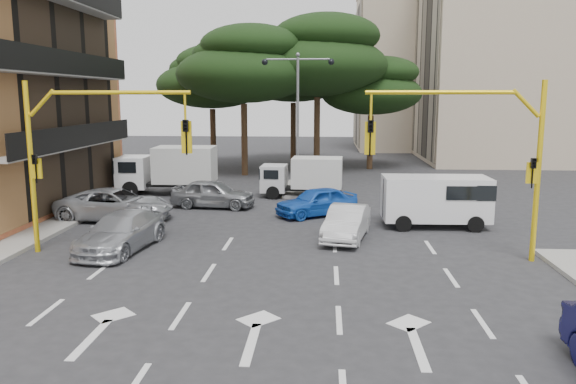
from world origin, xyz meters
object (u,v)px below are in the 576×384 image
object	(u,v)px
signal_mast_left	(80,143)
car_silver_wagon	(121,232)
box_truck_b	(302,177)
car_silver_cross_a	(115,205)
street_lamp_center	(298,97)
car_silver_cross_b	(213,193)
car_white_hatch	(347,223)
signal_mast_right	(484,145)
car_blue_compact	(317,202)
van_white	(435,201)
box_truck_a	(168,171)

from	to	relation	value
signal_mast_left	car_silver_wagon	xyz separation A→B (m)	(1.12, 0.46, -3.21)
box_truck_b	car_silver_cross_a	bearing A→B (deg)	130.91
street_lamp_center	car_silver_cross_b	bearing A→B (deg)	-124.79
car_white_hatch	box_truck_b	world-z (taller)	box_truck_b
signal_mast_right	box_truck_b	xyz separation A→B (m)	(-6.41, 11.55, -2.79)
car_blue_compact	van_white	xyz separation A→B (m)	(5.03, -1.87, 0.43)
car_silver_wagon	car_silver_cross_b	bearing A→B (deg)	85.19
car_white_hatch	box_truck_b	size ratio (longest dim) A/B	0.87
street_lamp_center	box_truck_a	size ratio (longest dim) A/B	1.42
box_truck_a	box_truck_b	distance (m)	7.61
van_white	car_silver_cross_a	bearing A→B (deg)	-92.56
car_white_hatch	car_blue_compact	distance (m)	4.38
car_white_hatch	van_white	bearing A→B (deg)	43.24
signal_mast_right	box_truck_a	xyz separation A→B (m)	(-14.01, 12.01, -2.54)
van_white	box_truck_b	distance (m)	8.89
car_silver_cross_b	van_white	world-z (taller)	van_white
car_silver_cross_b	car_silver_wagon	bearing A→B (deg)	173.96
street_lamp_center	car_blue_compact	size ratio (longest dim) A/B	1.99
signal_mast_left	van_white	xyz separation A→B (m)	(13.09, 4.90, -2.79)
box_truck_a	car_blue_compact	bearing A→B (deg)	-123.67
street_lamp_center	box_truck_a	bearing A→B (deg)	-164.48
signal_mast_left	street_lamp_center	size ratio (longest dim) A/B	0.77
box_truck_a	signal_mast_right	bearing A→B (deg)	-132.51
signal_mast_left	box_truck_a	xyz separation A→B (m)	(-0.40, 12.01, -2.54)
car_white_hatch	van_white	size ratio (longest dim) A/B	0.89
car_silver_wagon	box_truck_b	distance (m)	12.66
car_silver_wagon	van_white	world-z (taller)	van_white
signal_mast_right	van_white	xyz separation A→B (m)	(-0.52, 4.90, -2.79)
car_blue_compact	car_silver_cross_a	bearing A→B (deg)	-112.71
car_silver_wagon	box_truck_b	size ratio (longest dim) A/B	1.03
signal_mast_left	street_lamp_center	bearing A→B (deg)	64.09
car_blue_compact	car_silver_cross_b	world-z (taller)	car_silver_cross_b
car_blue_compact	box_truck_b	xyz separation A→B (m)	(-0.86, 4.78, 0.43)
signal_mast_right	car_silver_cross_a	size ratio (longest dim) A/B	1.18
signal_mast_left	box_truck_b	bearing A→B (deg)	58.09
car_silver_cross_a	box_truck_b	bearing A→B (deg)	-47.92
signal_mast_right	car_white_hatch	world-z (taller)	signal_mast_right
car_silver_wagon	van_white	distance (m)	12.77
car_blue_compact	car_silver_wagon	xyz separation A→B (m)	(-6.94, -6.32, 0.00)
car_white_hatch	car_silver_cross_b	distance (m)	8.64
car_silver_cross_b	box_truck_b	world-z (taller)	box_truck_b
car_silver_cross_b	street_lamp_center	bearing A→B (deg)	-28.24
box_truck_a	box_truck_b	bearing A→B (deg)	-95.34
car_silver_wagon	van_white	xyz separation A→B (m)	(11.97, 4.44, 0.42)
car_white_hatch	box_truck_b	distance (m)	9.24
van_white	car_white_hatch	bearing A→B (deg)	-59.74
car_silver_cross_a	car_blue_compact	bearing A→B (deg)	-76.12
car_white_hatch	box_truck_a	bearing A→B (deg)	147.45
car_blue_compact	box_truck_b	size ratio (longest dim) A/B	0.87
car_white_hatch	car_silver_cross_b	xyz separation A→B (m)	(-6.39, 5.81, 0.06)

